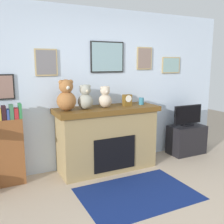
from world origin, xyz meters
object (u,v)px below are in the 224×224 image
Objects in this scene: television at (188,116)px; candle_jar at (141,101)px; mantel_clock at (127,100)px; teddy_bear_grey at (85,98)px; teddy_bear_tan at (66,97)px; bookshelf at (10,148)px; fireplace at (107,138)px; tv_stand at (186,140)px; teddy_bear_cream at (105,98)px.

candle_jar is at bearing -179.77° from television.
mantel_clock is 0.73m from teddy_bear_grey.
teddy_bear_tan is (-1.30, -0.00, 0.15)m from candle_jar.
teddy_bear_tan reaches higher than bookshelf.
fireplace is 9.10× the size of mantel_clock.
teddy_bear_tan reaches higher than television.
television is at bearing 0.13° from teddy_bear_grey.
television is at bearing -90.00° from tv_stand.
teddy_bear_cream reaches higher than tv_stand.
candle_jar reaches higher than fireplace.
mantel_clock is 0.49× the size of teddy_bear_grey.
television is at bearing 0.25° from mantel_clock.
mantel_clock is at bearing -0.05° from teddy_bear_tan.
fireplace is 0.86m from candle_jar.
teddy_bear_tan is 0.63m from teddy_bear_cream.
teddy_bear_tan is (-2.35, -0.00, 0.50)m from television.
candle_jar is 0.64× the size of mantel_clock.
bookshelf is 3.18m from tv_stand.
fireplace reaches higher than tv_stand.
teddy_bear_tan is at bearing -179.99° from teddy_bear_cream.
bookshelf is 2.55× the size of teddy_bear_tan.
teddy_bear_grey reaches higher than teddy_bear_cream.
teddy_bear_cream is at bearing 0.01° from teddy_bear_tan.
teddy_bear_grey is 0.33m from teddy_bear_cream.
tv_stand is 1.58m from mantel_clock.
teddy_bear_cream is (-0.40, 0.00, 0.06)m from mantel_clock.
teddy_bear_grey reaches higher than television.
tv_stand is 1.82× the size of teddy_bear_grey.
teddy_bear_cream reaches higher than candle_jar.
candle_jar is 0.26× the size of teddy_bear_tan.
television is (-0.00, -0.00, 0.47)m from tv_stand.
bookshelf is at bearing 178.19° from tv_stand.
teddy_bear_tan is at bearing -178.42° from fireplace.
bookshelf is at bearing 176.58° from fireplace.
teddy_bear_cream is at bearing -179.96° from candle_jar.
teddy_bear_grey is (1.11, -0.11, 0.66)m from bookshelf.
fireplace is 4.90× the size of teddy_bear_cream.
teddy_bear_cream is (1.44, -0.11, 0.65)m from bookshelf.
teddy_bear_cream is at bearing -4.23° from bookshelf.
fireplace is 2.43× the size of tv_stand.
mantel_clock is at bearing -179.69° from tv_stand.
tv_stand is 2.26m from teddy_bear_grey.
television is 1.39m from mantel_clock.
mantel_clock reaches higher than bookshelf.
tv_stand is at bearing 90.00° from television.
fireplace is 0.77m from teddy_bear_grey.
candle_jar is at bearing -1.59° from fireplace.
bookshelf is at bearing 177.13° from candle_jar.
television is 1.11m from candle_jar.
bookshelf is 3.11× the size of teddy_bear_grey.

